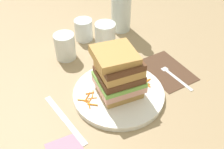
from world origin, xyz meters
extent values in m
plane|color=#9E8460|center=(0.00, 0.00, 0.00)|extent=(3.00, 3.00, 0.00)
cylinder|color=white|center=(0.00, 0.00, 0.01)|extent=(0.26, 0.26, 0.02)
cube|color=tan|center=(0.00, 0.00, 0.03)|extent=(0.12, 0.11, 0.02)
cube|color=#E0A393|center=(0.00, 0.00, 0.05)|extent=(0.13, 0.12, 0.02)
cube|color=#7AB74C|center=(0.00, 0.00, 0.06)|extent=(0.13, 0.12, 0.01)
cube|color=#56331E|center=(0.00, 0.00, 0.08)|extent=(0.12, 0.11, 0.02)
cube|color=tan|center=(0.00, 0.00, 0.10)|extent=(0.12, 0.11, 0.02)
cube|color=#56331E|center=(0.00, 0.00, 0.12)|extent=(0.12, 0.11, 0.02)
cube|color=tan|center=(-0.01, 0.01, 0.14)|extent=(0.12, 0.11, 0.03)
cylinder|color=orange|center=(-0.08, 0.01, 0.02)|extent=(0.02, 0.01, 0.00)
cylinder|color=orange|center=(-0.07, 0.03, 0.02)|extent=(0.02, 0.01, 0.00)
cylinder|color=orange|center=(-0.10, 0.01, 0.02)|extent=(0.01, 0.02, 0.00)
cylinder|color=orange|center=(-0.07, 0.03, 0.02)|extent=(0.02, 0.02, 0.00)
cylinder|color=orange|center=(-0.09, -0.01, 0.02)|extent=(0.01, 0.02, 0.00)
cylinder|color=orange|center=(-0.10, 0.02, 0.02)|extent=(0.03, 0.02, 0.00)
cylinder|color=orange|center=(-0.08, 0.01, 0.02)|extent=(0.02, 0.02, 0.00)
cylinder|color=orange|center=(-0.08, 0.02, 0.02)|extent=(0.03, 0.02, 0.00)
cylinder|color=orange|center=(-0.09, -0.01, 0.02)|extent=(0.02, 0.02, 0.00)
cylinder|color=orange|center=(0.09, 0.00, 0.02)|extent=(0.03, 0.02, 0.00)
cylinder|color=orange|center=(0.07, -0.01, 0.02)|extent=(0.02, 0.01, 0.00)
cylinder|color=orange|center=(0.09, -0.02, 0.02)|extent=(0.01, 0.02, 0.00)
cylinder|color=orange|center=(0.08, -0.02, 0.02)|extent=(0.03, 0.00, 0.00)
cylinder|color=orange|center=(0.09, 0.00, 0.02)|extent=(0.03, 0.00, 0.00)
cylinder|color=orange|center=(0.06, 0.00, 0.02)|extent=(0.02, 0.01, 0.00)
cylinder|color=orange|center=(0.08, -0.01, 0.02)|extent=(0.02, 0.01, 0.00)
cylinder|color=orange|center=(0.09, -0.01, 0.02)|extent=(0.03, 0.01, 0.00)
cube|color=#4C3323|center=(0.19, 0.02, 0.00)|extent=(0.13, 0.18, 0.00)
cube|color=silver|center=(0.19, -0.03, 0.00)|extent=(0.02, 0.11, 0.00)
cube|color=silver|center=(0.19, 0.03, 0.00)|extent=(0.02, 0.02, 0.00)
cylinder|color=silver|center=(0.19, 0.06, 0.00)|extent=(0.01, 0.04, 0.00)
cylinder|color=silver|center=(0.19, 0.06, 0.00)|extent=(0.01, 0.04, 0.00)
cylinder|color=silver|center=(0.18, 0.06, 0.00)|extent=(0.01, 0.04, 0.00)
cylinder|color=silver|center=(0.18, 0.06, 0.00)|extent=(0.01, 0.04, 0.00)
cube|color=silver|center=(-0.16, -0.06, 0.00)|extent=(0.03, 0.10, 0.00)
cube|color=silver|center=(-0.17, 0.04, 0.00)|extent=(0.03, 0.11, 0.00)
cylinder|color=white|center=(0.07, 0.22, 0.05)|extent=(0.07, 0.07, 0.10)
cylinder|color=orange|center=(0.07, 0.22, 0.04)|extent=(0.06, 0.06, 0.08)
cylinder|color=silver|center=(0.19, 0.31, 0.10)|extent=(0.07, 0.07, 0.21)
cylinder|color=silver|center=(-0.06, 0.24, 0.04)|extent=(0.07, 0.07, 0.09)
cylinder|color=silver|center=(0.04, 0.31, 0.04)|extent=(0.06, 0.06, 0.08)
camera|label=1|loc=(-0.28, -0.46, 0.55)|focal=43.23mm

